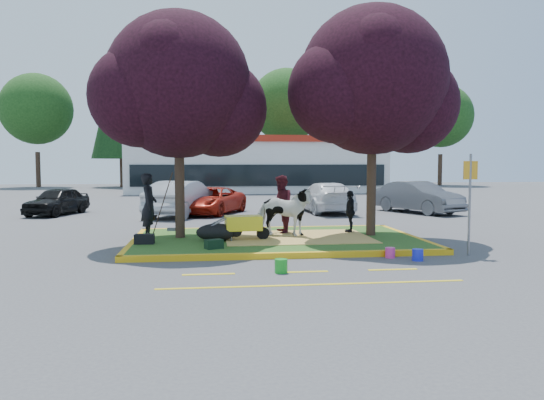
{
  "coord_description": "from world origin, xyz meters",
  "views": [
    {
      "loc": [
        -2.04,
        -15.22,
        2.33
      ],
      "look_at": [
        -0.08,
        0.5,
        1.22
      ],
      "focal_mm": 35.0,
      "sensor_mm": 36.0,
      "label": 1
    }
  ],
  "objects": [
    {
      "name": "car_silver",
      "position": [
        -3.05,
        8.28,
        0.77
      ],
      "size": [
        3.32,
        4.95,
        1.54
      ],
      "primitive_type": "imported",
      "rotation": [
        0.0,
        0.0,
        2.74
      ],
      "color": "#A9ACB1",
      "rests_on": "ground"
    },
    {
      "name": "calf",
      "position": [
        -1.76,
        -0.45,
        0.4
      ],
      "size": [
        1.27,
        0.93,
        0.49
      ],
      "primitive_type": "ellipsoid",
      "rotation": [
        0.0,
        0.0,
        -0.28
      ],
      "color": "black",
      "rests_on": "median_island"
    },
    {
      "name": "visitor_a",
      "position": [
        0.26,
        0.96,
        1.05
      ],
      "size": [
        0.71,
        0.9,
        1.8
      ],
      "primitive_type": "imported",
      "rotation": [
        0.0,
        0.0,
        -1.6
      ],
      "color": "#48141D",
      "rests_on": "median_island"
    },
    {
      "name": "cow",
      "position": [
        0.23,
        0.23,
        0.88
      ],
      "size": [
        1.9,
        1.35,
        1.46
      ],
      "primitive_type": "imported",
      "rotation": [
        0.0,
        0.0,
        1.21
      ],
      "color": "white",
      "rests_on": "median_island"
    },
    {
      "name": "treeline",
      "position": [
        1.23,
        37.61,
        7.73
      ],
      "size": [
        46.58,
        7.8,
        14.63
      ],
      "color": "black",
      "rests_on": "ground"
    },
    {
      "name": "bucket_green",
      "position": [
        -0.47,
        -4.23,
        0.15
      ],
      "size": [
        0.28,
        0.28,
        0.3
      ],
      "primitive_type": "cylinder",
      "rotation": [
        0.0,
        0.0,
        0.01
      ],
      "color": "#179822",
      "rests_on": "ground"
    },
    {
      "name": "curb_right",
      "position": [
        4.08,
        0.0,
        0.07
      ],
      "size": [
        0.16,
        5.3,
        0.15
      ],
      "primitive_type": "cube",
      "color": "gold",
      "rests_on": "ground"
    },
    {
      "name": "fire_lane_stripe_b",
      "position": [
        0.0,
        -4.2,
        0.0
      ],
      "size": [
        1.1,
        0.12,
        0.01
      ],
      "primitive_type": "cube",
      "color": "yellow",
      "rests_on": "ground"
    },
    {
      "name": "retail_building",
      "position": [
        2.0,
        27.98,
        2.25
      ],
      "size": [
        20.4,
        8.4,
        4.4
      ],
      "color": "silver",
      "rests_on": "ground"
    },
    {
      "name": "gear_bag_green",
      "position": [
        -1.85,
        -1.78,
        0.27
      ],
      "size": [
        0.51,
        0.43,
        0.23
      ],
      "primitive_type": "cube",
      "rotation": [
        0.0,
        0.0,
        0.42
      ],
      "color": "black",
      "rests_on": "median_island"
    },
    {
      "name": "median_island",
      "position": [
        0.0,
        0.0,
        0.07
      ],
      "size": [
        8.0,
        5.0,
        0.15
      ],
      "primitive_type": "cube",
      "color": "#224C17",
      "rests_on": "ground"
    },
    {
      "name": "curb_far",
      "position": [
        0.0,
        2.58,
        0.07
      ],
      "size": [
        8.3,
        0.16,
        0.15
      ],
      "primitive_type": "cube",
      "color": "gold",
      "rests_on": "ground"
    },
    {
      "name": "gear_bag_dark",
      "position": [
        -3.7,
        -0.75,
        0.28
      ],
      "size": [
        0.53,
        0.3,
        0.26
      ],
      "primitive_type": "cube",
      "rotation": [
        0.0,
        0.0,
        -0.03
      ],
      "color": "black",
      "rests_on": "median_island"
    },
    {
      "name": "tree_purple_right",
      "position": [
        2.92,
        0.18,
        4.56
      ],
      "size": [
        5.3,
        4.4,
        6.82
      ],
      "color": "black",
      "rests_on": "median_island"
    },
    {
      "name": "tree_purple_left",
      "position": [
        -2.78,
        0.38,
        4.36
      ],
      "size": [
        5.06,
        4.2,
        6.51
      ],
      "color": "black",
      "rests_on": "median_island"
    },
    {
      "name": "car_red",
      "position": [
        -1.79,
        8.96,
        0.61
      ],
      "size": [
        3.62,
        4.83,
        1.22
      ],
      "primitive_type": "imported",
      "rotation": [
        0.0,
        0.0,
        -0.42
      ],
      "color": "#A61C0D",
      "rests_on": "ground"
    },
    {
      "name": "ground",
      "position": [
        0.0,
        0.0,
        0.0
      ],
      "size": [
        90.0,
        90.0,
        0.0
      ],
      "primitive_type": "plane",
      "color": "#424244",
      "rests_on": "ground"
    },
    {
      "name": "sign_post",
      "position": [
        4.52,
        -2.7,
        1.58
      ],
      "size": [
        0.36,
        0.06,
        2.56
      ],
      "rotation": [
        0.0,
        0.0,
        -0.08
      ],
      "color": "slate",
      "rests_on": "ground"
    },
    {
      "name": "car_white",
      "position": [
        3.54,
        9.18,
        0.7
      ],
      "size": [
        2.25,
        4.95,
        1.41
      ],
      "primitive_type": "imported",
      "rotation": [
        0.0,
        0.0,
        3.2
      ],
      "color": "silver",
      "rests_on": "ground"
    },
    {
      "name": "fire_lane_stripe_c",
      "position": [
        2.0,
        -4.2,
        0.0
      ],
      "size": [
        1.1,
        0.12,
        0.01
      ],
      "primitive_type": "cube",
      "color": "yellow",
      "rests_on": "ground"
    },
    {
      "name": "bucket_blue",
      "position": [
        2.96,
        -3.24,
        0.14
      ],
      "size": [
        0.33,
        0.33,
        0.28
      ],
      "primitive_type": "cylinder",
      "rotation": [
        0.0,
        0.0,
        -0.34
      ],
      "color": "#1B26DE",
      "rests_on": "ground"
    },
    {
      "name": "wheelbarrow",
      "position": [
        -0.99,
        -0.36,
        0.62
      ],
      "size": [
        1.83,
        0.67,
        0.69
      ],
      "rotation": [
        0.0,
        0.0,
        0.07
      ],
      "color": "black",
      "rests_on": "median_island"
    },
    {
      "name": "handler",
      "position": [
        -3.7,
        0.56,
        1.09
      ],
      "size": [
        0.47,
        0.7,
        1.88
      ],
      "primitive_type": "imported",
      "rotation": [
        0.0,
        0.0,
        1.54
      ],
      "color": "black",
      "rests_on": "median_island"
    },
    {
      "name": "curb_left",
      "position": [
        -4.08,
        0.0,
        0.07
      ],
      "size": [
        0.16,
        5.3,
        0.15
      ],
      "primitive_type": "cube",
      "color": "gold",
      "rests_on": "ground"
    },
    {
      "name": "visitor_b",
      "position": [
        2.44,
        0.88,
        0.81
      ],
      "size": [
        0.52,
        0.83,
        1.32
      ],
      "primitive_type": "imported",
      "rotation": [
        0.0,
        0.0,
        -1.85
      ],
      "color": "black",
      "rests_on": "median_island"
    },
    {
      "name": "fire_lane_long",
      "position": [
        0.0,
        -5.4,
        0.0
      ],
      "size": [
        6.0,
        0.1,
        0.01
      ],
      "primitive_type": "cube",
      "color": "yellow",
      "rests_on": "ground"
    },
    {
      "name": "straw_bedding",
      "position": [
        0.6,
        0.0,
        0.15
      ],
      "size": [
        4.2,
        3.0,
        0.01
      ],
      "primitive_type": "cube",
      "color": "#DCB75A",
      "rests_on": "median_island"
    },
    {
      "name": "car_grey",
      "position": [
        7.77,
        8.36,
        0.73
      ],
      "size": [
        3.24,
        4.7,
        1.47
      ],
      "primitive_type": "imported",
      "rotation": [
        0.0,
        0.0,
        0.42
      ],
      "color": "#55575C",
      "rests_on": "ground"
    },
    {
      "name": "fire_lane_stripe_a",
      "position": [
        -2.0,
        -4.2,
        0.0
      ],
      "size": [
        1.1,
        0.12,
        0.01
      ],
      "primitive_type": "cube",
      "color": "yellow",
      "rests_on": "ground"
    },
    {
      "name": "car_black",
      "position": [
        -8.67,
        9.46,
        0.62
      ],
      "size": [
        2.49,
        3.92,
        1.24
      ],
      "primitive_type": "imported",
      "rotation": [
        0.0,
        0.0,
        -0.3
      ],
      "color": "black",
      "rests_on": "ground"
    },
    {
      "name": "bucket_pink",
      "position": [
        2.44,
        -2.8,
        0.13
      ],
      "size": [
        0.25,
        0.25,
        0.26
      ],
      "primitive_type": "cylinder",
      "rotation": [
        0.0,
        0.0,
        -0.03
      ],
      "color": "#E73395",
      "rests_on": "ground"
    },
    {
      "name": "curb_near",
      "position": [
        0.0,
        -2.58,
        0.07
      ],
      "size": [
        8.3,
        0.16,
        0.15
      ],
      "primitive_type": "cube",
      "color": "gold",
      "rests_on": "ground"
    }
  ]
}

